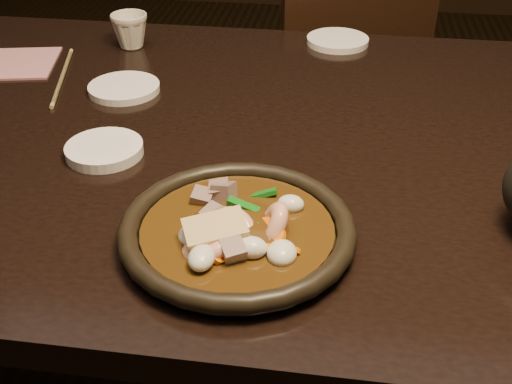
# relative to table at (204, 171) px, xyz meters

# --- Properties ---
(table) EXTENTS (1.60, 0.90, 0.75)m
(table) POSITION_rel_table_xyz_m (0.00, 0.00, 0.00)
(table) COLOR black
(table) RESTS_ON floor
(chair) EXTENTS (0.51, 0.51, 0.83)m
(chair) POSITION_rel_table_xyz_m (0.19, 0.71, -0.22)
(chair) COLOR black
(chair) RESTS_ON floor
(plate) EXTENTS (0.27, 0.27, 0.03)m
(plate) POSITION_rel_table_xyz_m (0.10, -0.27, 0.09)
(plate) COLOR black
(plate) RESTS_ON table
(stirfry) EXTENTS (0.14, 0.17, 0.06)m
(stirfry) POSITION_rel_table_xyz_m (0.10, -0.27, 0.10)
(stirfry) COLOR #39220A
(stirfry) RESTS_ON plate
(soy_dish) EXTENTS (0.11, 0.11, 0.02)m
(soy_dish) POSITION_rel_table_xyz_m (-0.12, -0.10, 0.08)
(soy_dish) COLOR white
(soy_dish) RESTS_ON table
(saucer_left) EXTENTS (0.12, 0.12, 0.01)m
(saucer_left) POSITION_rel_table_xyz_m (-0.16, 0.11, 0.08)
(saucer_left) COLOR white
(saucer_left) RESTS_ON table
(saucer_right) EXTENTS (0.12, 0.12, 0.01)m
(saucer_right) POSITION_rel_table_xyz_m (0.19, 0.39, 0.08)
(saucer_right) COLOR white
(saucer_right) RESTS_ON table
(tea_cup) EXTENTS (0.09, 0.09, 0.07)m
(tea_cup) POSITION_rel_table_xyz_m (-0.21, 0.31, 0.11)
(tea_cup) COLOR beige
(tea_cup) RESTS_ON table
(chopsticks) EXTENTS (0.07, 0.24, 0.01)m
(chopsticks) POSITION_rel_table_xyz_m (-0.28, 0.15, 0.08)
(chopsticks) COLOR tan
(chopsticks) RESTS_ON table
(napkin) EXTENTS (0.18, 0.18, 0.00)m
(napkin) POSITION_rel_table_xyz_m (-0.40, 0.20, 0.08)
(napkin) COLOR #B67074
(napkin) RESTS_ON table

